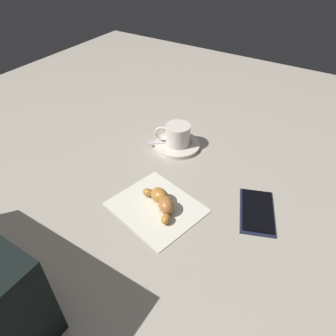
# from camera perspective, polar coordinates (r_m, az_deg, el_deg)

# --- Properties ---
(ground_plane) EXTENTS (1.80, 1.80, 0.00)m
(ground_plane) POSITION_cam_1_polar(r_m,az_deg,el_deg) (0.77, -0.88, -1.76)
(ground_plane) COLOR #A79D8D
(saucer) EXTENTS (0.13, 0.13, 0.01)m
(saucer) POSITION_cam_1_polar(r_m,az_deg,el_deg) (0.87, 1.69, 4.25)
(saucer) COLOR silver
(saucer) RESTS_ON ground
(espresso_cup) EXTENTS (0.07, 0.09, 0.06)m
(espresso_cup) POSITION_cam_1_polar(r_m,az_deg,el_deg) (0.86, 1.66, 6.16)
(espresso_cup) COLOR silver
(espresso_cup) RESTS_ON saucer
(teaspoon) EXTENTS (0.08, 0.11, 0.01)m
(teaspoon) POSITION_cam_1_polar(r_m,az_deg,el_deg) (0.87, 1.87, 4.86)
(teaspoon) COLOR silver
(teaspoon) RESTS_ON saucer
(sugar_packet) EXTENTS (0.06, 0.06, 0.01)m
(sugar_packet) POSITION_cam_1_polar(r_m,az_deg,el_deg) (0.89, 0.91, 5.54)
(sugar_packet) COLOR white
(sugar_packet) RESTS_ON saucer
(napkin) EXTENTS (0.20, 0.22, 0.00)m
(napkin) POSITION_cam_1_polar(r_m,az_deg,el_deg) (0.70, -2.12, -7.08)
(napkin) COLOR silver
(napkin) RESTS_ON ground
(croissant) EXTENTS (0.08, 0.10, 0.03)m
(croissant) POSITION_cam_1_polar(r_m,az_deg,el_deg) (0.69, -1.09, -6.03)
(croissant) COLOR #B7792E
(croissant) RESTS_ON napkin
(cell_phone) EXTENTS (0.15, 0.12, 0.01)m
(cell_phone) POSITION_cam_1_polar(r_m,az_deg,el_deg) (0.71, 15.92, -7.54)
(cell_phone) COLOR #1A1F33
(cell_phone) RESTS_ON ground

